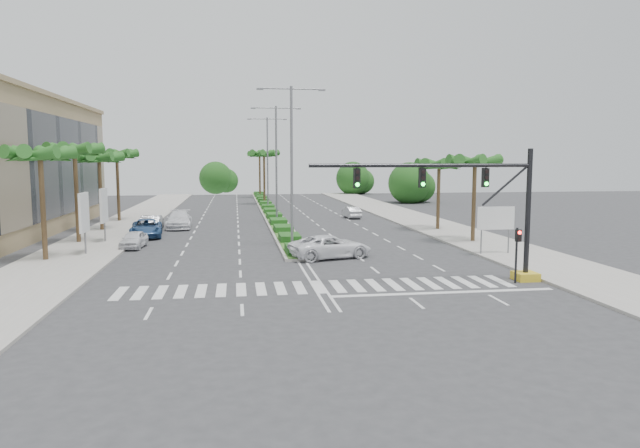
# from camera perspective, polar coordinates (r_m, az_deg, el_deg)

# --- Properties ---
(ground) EXTENTS (160.00, 160.00, 0.00)m
(ground) POSITION_cam_1_polar(r_m,az_deg,el_deg) (29.84, -0.14, -6.33)
(ground) COLOR #333335
(ground) RESTS_ON ground
(footpath_right) EXTENTS (6.00, 120.00, 0.15)m
(footpath_right) POSITION_cam_1_polar(r_m,az_deg,el_deg) (52.92, 13.13, -0.79)
(footpath_right) COLOR gray
(footpath_right) RESTS_ON ground
(footpath_left) EXTENTS (6.00, 120.00, 0.15)m
(footpath_left) POSITION_cam_1_polar(r_m,az_deg,el_deg) (50.44, -20.97, -1.40)
(footpath_left) COLOR gray
(footpath_left) RESTS_ON ground
(median) EXTENTS (2.20, 75.00, 0.20)m
(median) POSITION_cam_1_polar(r_m,az_deg,el_deg) (74.20, -5.17, 1.42)
(median) COLOR gray
(median) RESTS_ON ground
(median_grass) EXTENTS (1.80, 75.00, 0.04)m
(median_grass) POSITION_cam_1_polar(r_m,az_deg,el_deg) (74.19, -5.18, 1.51)
(median_grass) COLOR #385E20
(median_grass) RESTS_ON median
(signal_gantry) EXTENTS (12.60, 1.20, 7.20)m
(signal_gantry) POSITION_cam_1_polar(r_m,az_deg,el_deg) (31.95, 16.55, 0.54)
(signal_gantry) COLOR gold
(signal_gantry) RESTS_ON ground
(pedestrian_signal) EXTENTS (0.28, 0.36, 3.00)m
(pedestrian_signal) POSITION_cam_1_polar(r_m,az_deg,el_deg) (32.10, 19.13, -2.07)
(pedestrian_signal) COLOR black
(pedestrian_signal) RESTS_ON ground
(direction_sign) EXTENTS (2.70, 0.11, 3.40)m
(direction_sign) POSITION_cam_1_polar(r_m,az_deg,el_deg) (41.03, 17.16, 0.37)
(direction_sign) COLOR slate
(direction_sign) RESTS_ON ground
(billboard_near) EXTENTS (0.18, 2.10, 4.35)m
(billboard_near) POSITION_cam_1_polar(r_m,az_deg,el_deg) (42.23, -22.53, 1.02)
(billboard_near) COLOR slate
(billboard_near) RESTS_ON ground
(billboard_far) EXTENTS (0.18, 2.10, 4.35)m
(billboard_far) POSITION_cam_1_polar(r_m,az_deg,el_deg) (48.05, -20.81, 1.70)
(billboard_far) COLOR slate
(billboard_far) RESTS_ON ground
(palm_left_near) EXTENTS (4.57, 4.68, 7.55)m
(palm_left_near) POSITION_cam_1_polar(r_m,az_deg,el_deg) (40.69, -26.19, 5.92)
(palm_left_near) COLOR brown
(palm_left_near) RESTS_ON ground
(palm_left_mid) EXTENTS (4.57, 4.68, 7.95)m
(palm_left_mid) POSITION_cam_1_polar(r_m,az_deg,el_deg) (48.38, -23.33, 6.50)
(palm_left_mid) COLOR brown
(palm_left_mid) RESTS_ON ground
(palm_left_far) EXTENTS (4.57, 4.68, 7.35)m
(palm_left_far) POSITION_cam_1_polar(r_m,az_deg,el_deg) (56.15, -21.22, 5.92)
(palm_left_far) COLOR brown
(palm_left_far) RESTS_ON ground
(palm_left_end) EXTENTS (4.57, 4.68, 7.75)m
(palm_left_end) POSITION_cam_1_polar(r_m,az_deg,el_deg) (63.98, -19.66, 6.35)
(palm_left_end) COLOR brown
(palm_left_end) RESTS_ON ground
(palm_right_near) EXTENTS (4.57, 4.68, 7.05)m
(palm_right_near) POSITION_cam_1_polar(r_m,az_deg,el_deg) (46.70, 15.24, 5.75)
(palm_right_near) COLOR brown
(palm_right_near) RESTS_ON ground
(palm_right_far) EXTENTS (4.57, 4.68, 6.75)m
(palm_right_far) POSITION_cam_1_polar(r_m,az_deg,el_deg) (54.13, 11.82, 5.60)
(palm_right_far) COLOR brown
(palm_right_far) RESTS_ON ground
(palm_median_a) EXTENTS (4.57, 4.68, 8.05)m
(palm_median_a) POSITION_cam_1_polar(r_m,az_deg,el_deg) (83.90, -5.62, 6.83)
(palm_median_a) COLOR brown
(palm_median_a) RESTS_ON ground
(palm_median_b) EXTENTS (4.57, 4.68, 8.05)m
(palm_median_b) POSITION_cam_1_polar(r_m,az_deg,el_deg) (98.88, -6.06, 6.77)
(palm_median_b) COLOR brown
(palm_median_b) RESTS_ON ground
(streetlight_near) EXTENTS (5.10, 0.25, 12.00)m
(streetlight_near) POSITION_cam_1_polar(r_m,az_deg,el_deg) (43.00, -2.86, 6.73)
(streetlight_near) COLOR slate
(streetlight_near) RESTS_ON ground
(streetlight_mid) EXTENTS (5.10, 0.25, 12.00)m
(streetlight_mid) POSITION_cam_1_polar(r_m,az_deg,el_deg) (58.94, -4.39, 6.65)
(streetlight_mid) COLOR slate
(streetlight_mid) RESTS_ON ground
(streetlight_far) EXTENTS (5.10, 0.25, 12.00)m
(streetlight_far) POSITION_cam_1_polar(r_m,az_deg,el_deg) (74.91, -5.27, 6.61)
(streetlight_far) COLOR slate
(streetlight_far) RESTS_ON ground
(car_parked_a) EXTENTS (1.85, 3.88, 1.28)m
(car_parked_a) POSITION_cam_1_polar(r_m,az_deg,el_deg) (44.89, -18.12, -1.49)
(car_parked_a) COLOR silver
(car_parked_a) RESTS_ON ground
(car_parked_b) EXTENTS (1.76, 4.82, 1.58)m
(car_parked_b) POSITION_cam_1_polar(r_m,az_deg,el_deg) (53.30, -16.59, -0.06)
(car_parked_b) COLOR #B6B6BB
(car_parked_b) RESTS_ON ground
(car_parked_c) EXTENTS (3.09, 5.73, 1.53)m
(car_parked_c) POSITION_cam_1_polar(r_m,az_deg,el_deg) (50.88, -16.98, -0.41)
(car_parked_c) COLOR #294C7F
(car_parked_c) RESTS_ON ground
(car_parked_d) EXTENTS (2.54, 5.75, 1.64)m
(car_parked_d) POSITION_cam_1_polar(r_m,az_deg,el_deg) (56.64, -13.90, 0.42)
(car_parked_d) COLOR white
(car_parked_d) RESTS_ON ground
(car_crossing) EXTENTS (6.07, 4.01, 1.55)m
(car_crossing) POSITION_cam_1_polar(r_m,az_deg,el_deg) (38.36, 1.04, -2.28)
(car_crossing) COLOR white
(car_crossing) RESTS_ON ground
(car_right) EXTENTS (1.64, 4.01, 1.29)m
(car_right) POSITION_cam_1_polar(r_m,az_deg,el_deg) (64.59, 3.17, 1.17)
(car_right) COLOR silver
(car_right) RESTS_ON ground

